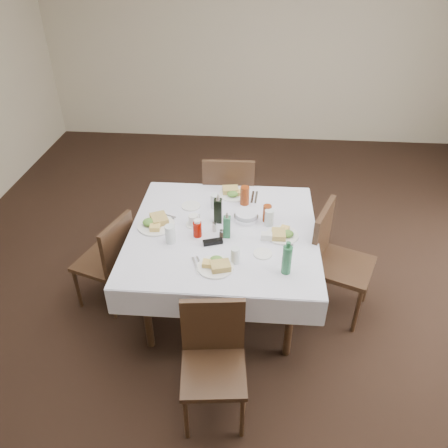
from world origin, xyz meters
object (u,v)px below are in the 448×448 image
at_px(chair_south, 213,354).
at_px(oil_cruet_dark, 218,210).
at_px(chair_west, 111,257).
at_px(water_s, 235,255).
at_px(bread_basket, 246,216).
at_px(ketchup_bottle, 197,229).
at_px(chair_east, 333,255).
at_px(water_n, 215,201).
at_px(coffee_mug, 194,220).
at_px(dining_table, 223,238).
at_px(water_w, 170,234).
at_px(chair_north, 229,196).
at_px(oil_cruet_green, 227,226).
at_px(water_e, 269,218).
at_px(green_bottle, 287,259).

xyz_separation_m(chair_south, oil_cruet_dark, (-0.07, 1.09, 0.39)).
distance_m(chair_west, water_s, 1.13).
height_order(bread_basket, ketchup_bottle, ketchup_bottle).
height_order(oil_cruet_dark, ketchup_bottle, oil_cruet_dark).
relative_size(chair_east, chair_west, 1.12).
relative_size(chair_east, water_s, 8.09).
height_order(chair_east, water_n, chair_east).
distance_m(chair_south, water_s, 0.69).
bearing_deg(water_s, ketchup_bottle, 136.35).
xyz_separation_m(water_n, ketchup_bottle, (-0.09, -0.42, 0.01)).
bearing_deg(chair_west, coffee_mug, 10.85).
bearing_deg(water_n, coffee_mug, -117.28).
bearing_deg(bread_basket, water_n, 149.01).
xyz_separation_m(dining_table, coffee_mug, (-0.24, 0.06, 0.11)).
bearing_deg(oil_cruet_dark, water_s, -71.48).
relative_size(chair_south, chair_west, 1.00).
height_order(dining_table, bread_basket, bread_basket).
relative_size(chair_south, water_w, 6.03).
xyz_separation_m(water_s, coffee_mug, (-0.36, 0.44, -0.02)).
distance_m(chair_north, water_n, 0.59).
bearing_deg(oil_cruet_green, water_s, -74.92).
bearing_deg(water_w, water_e, 21.39).
xyz_separation_m(water_n, water_e, (0.45, -0.22, 0.00)).
bearing_deg(water_w, chair_south, -63.25).
distance_m(water_n, ketchup_bottle, 0.43).
relative_size(water_s, bread_basket, 0.60).
relative_size(coffee_mug, green_bottle, 0.49).
distance_m(chair_east, ketchup_bottle, 1.12).
distance_m(chair_east, water_s, 0.91).
distance_m(bread_basket, green_bottle, 0.70).
distance_m(chair_west, coffee_mug, 0.76).
bearing_deg(ketchup_bottle, chair_south, -76.80).
distance_m(water_e, green_bottle, 0.58).
distance_m(chair_north, water_w, 1.13).
distance_m(chair_south, green_bottle, 0.78).
relative_size(bread_basket, oil_cruet_green, 0.88).
distance_m(dining_table, water_s, 0.42).
bearing_deg(chair_east, water_n, 163.27).
xyz_separation_m(coffee_mug, green_bottle, (0.71, -0.52, 0.07)).
relative_size(water_n, ketchup_bottle, 0.85).
height_order(oil_cruet_dark, green_bottle, oil_cruet_dark).
distance_m(water_w, oil_cruet_green, 0.43).
relative_size(dining_table, water_e, 11.03).
relative_size(chair_south, oil_cruet_dark, 3.28).
bearing_deg(dining_table, bread_basket, 43.70).
distance_m(chair_east, water_w, 1.31).
xyz_separation_m(chair_east, coffee_mug, (-1.12, 0.02, 0.26)).
distance_m(chair_west, water_e, 1.33).
relative_size(water_s, oil_cruet_dark, 0.45).
xyz_separation_m(chair_south, ketchup_bottle, (-0.21, 0.88, 0.34)).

